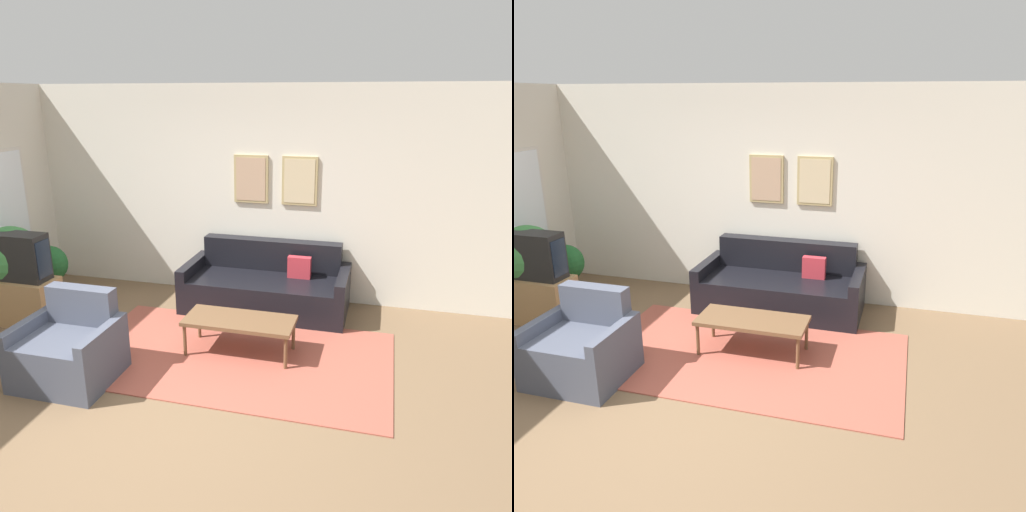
% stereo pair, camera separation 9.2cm
% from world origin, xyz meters
% --- Properties ---
extents(ground_plane, '(16.00, 16.00, 0.00)m').
position_xyz_m(ground_plane, '(0.00, 0.00, 0.00)').
color(ground_plane, brown).
extents(area_rug, '(3.15, 1.82, 0.01)m').
position_xyz_m(area_rug, '(0.46, 0.99, 0.01)').
color(area_rug, '#9E4C3D').
rests_on(area_rug, ground_plane).
extents(wall_back, '(8.00, 0.09, 2.70)m').
position_xyz_m(wall_back, '(0.01, 2.74, 1.35)').
color(wall_back, beige).
rests_on(wall_back, ground_plane).
extents(couch, '(2.01, 0.90, 0.81)m').
position_xyz_m(couch, '(0.48, 2.27, 0.28)').
color(couch, black).
rests_on(couch, ground_plane).
extents(coffee_table, '(1.13, 0.49, 0.39)m').
position_xyz_m(coffee_table, '(0.48, 1.08, 0.35)').
color(coffee_table, brown).
rests_on(coffee_table, ground_plane).
extents(tv_stand, '(0.71, 0.42, 0.54)m').
position_xyz_m(tv_stand, '(-2.12, 1.15, 0.27)').
color(tv_stand, '#A87F51').
rests_on(tv_stand, ground_plane).
extents(tv, '(0.61, 0.28, 0.54)m').
position_xyz_m(tv, '(-2.12, 1.15, 0.81)').
color(tv, black).
rests_on(tv, tv_stand).
extents(armchair, '(0.86, 0.76, 0.82)m').
position_xyz_m(armchair, '(-0.92, 0.22, 0.29)').
color(armchair, '#474C5B').
rests_on(armchair, ground_plane).
extents(potted_plant_tall, '(0.70, 0.70, 1.11)m').
position_xyz_m(potted_plant_tall, '(-2.38, 1.30, 0.72)').
color(potted_plant_tall, beige).
rests_on(potted_plant_tall, ground_plane).
extents(potted_plant_by_window, '(0.47, 0.47, 0.75)m').
position_xyz_m(potted_plant_by_window, '(-2.24, 1.76, 0.48)').
color(potted_plant_by_window, '#935638').
rests_on(potted_plant_by_window, ground_plane).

